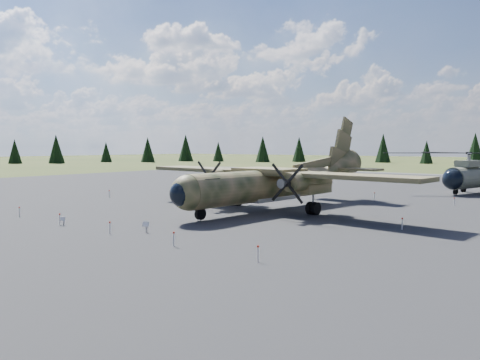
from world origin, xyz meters
The scene contains 8 objects.
ground centered at (0.00, 0.00, 0.00)m, with size 500.00×500.00×0.00m, color #4F5224.
apron centered at (0.00, 10.00, 0.00)m, with size 120.00×120.00×0.04m, color #525257.
transport_plane centered at (3.67, 3.50, 2.75)m, with size 29.03×26.30×9.56m.
helicopter_near centered at (14.38, 30.17, 3.62)m, with size 24.70×25.44×5.11m.
info_placard_left centered at (-3.58, -13.48, 0.41)m, with size 0.43×0.29×0.62m.
info_placard_right centered at (3.44, -11.67, 0.50)m, with size 0.51×0.33×0.75m.
barrier_fence centered at (-0.46, -0.08, 0.51)m, with size 33.12×29.62×0.85m.
treeline centered at (1.68, 0.83, 4.81)m, with size 285.83×279.20×10.98m.
Camera 1 is at (27.45, -32.04, 5.74)m, focal length 35.00 mm.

